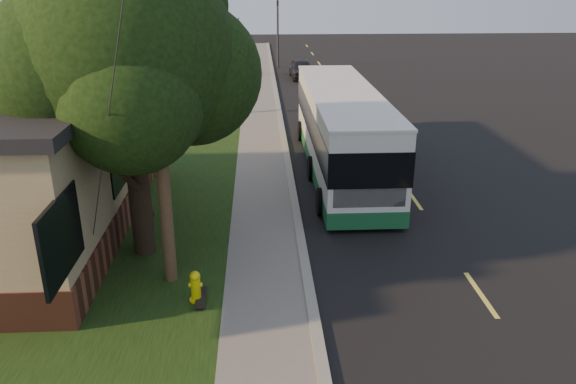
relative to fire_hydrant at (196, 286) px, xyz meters
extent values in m
plane|color=black|center=(2.60, 0.00, -0.43)|extent=(120.00, 120.00, 0.00)
cube|color=black|center=(6.60, 10.00, -0.43)|extent=(8.00, 80.00, 0.01)
cube|color=gray|center=(2.60, 10.00, -0.37)|extent=(0.25, 80.00, 0.12)
cube|color=slate|center=(1.60, 10.00, -0.39)|extent=(2.00, 80.00, 0.08)
cube|color=black|center=(-1.90, 10.00, -0.40)|extent=(5.00, 80.00, 0.07)
cylinder|color=yellow|center=(0.00, 0.00, -0.09)|extent=(0.22, 0.22, 0.55)
sphere|color=yellow|center=(0.00, 0.00, 0.26)|extent=(0.24, 0.24, 0.24)
cylinder|color=yellow|center=(0.00, 0.00, 0.04)|extent=(0.30, 0.10, 0.10)
cylinder|color=yellow|center=(0.00, 0.00, 0.04)|extent=(0.10, 0.18, 0.10)
cylinder|color=yellow|center=(0.00, 0.00, -0.34)|extent=(0.32, 0.32, 0.04)
cylinder|color=#473321|center=(-0.70, 1.00, 4.14)|extent=(0.30, 0.30, 9.00)
cylinder|color=#2D2D30|center=(-1.60, -0.10, 3.37)|extent=(2.52, 3.21, 7.60)
cylinder|color=black|center=(-1.60, 2.50, 1.64)|extent=(0.56, 0.56, 4.00)
sphere|color=black|center=(-1.60, 2.50, 4.84)|extent=(5.20, 5.20, 5.20)
sphere|color=black|center=(-0.20, 3.10, 4.24)|extent=(3.60, 3.60, 3.60)
sphere|color=black|center=(-2.80, 2.10, 4.54)|extent=(3.80, 3.80, 3.80)
sphere|color=black|center=(-1.30, 1.20, 3.94)|extent=(3.20, 3.20, 3.20)
sphere|color=black|center=(-2.20, 3.90, 5.24)|extent=(3.40, 3.40, 3.40)
sphere|color=black|center=(-0.70, 3.70, 5.84)|extent=(3.00, 3.00, 3.00)
cylinder|color=black|center=(-0.90, 18.00, 1.29)|extent=(0.24, 0.24, 3.30)
cylinder|color=black|center=(-0.90, 18.00, 2.94)|extent=(1.38, 0.57, 2.01)
cylinder|color=black|center=(-0.90, 18.00, 2.94)|extent=(0.74, 1.21, 1.58)
cylinder|color=black|center=(-0.90, 18.00, 2.94)|extent=(0.65, 1.05, 1.95)
cylinder|color=black|center=(-0.90, 18.00, 2.94)|extent=(1.28, 0.53, 1.33)
cylinder|color=black|center=(-0.90, 18.00, 2.94)|extent=(0.75, 1.21, 1.70)
cylinder|color=black|center=(-0.40, 30.00, 1.15)|extent=(0.24, 0.24, 3.03)
cylinder|color=black|center=(-0.40, 30.00, 2.66)|extent=(1.38, 0.57, 2.01)
cylinder|color=black|center=(-0.40, 30.00, 2.66)|extent=(0.74, 1.21, 1.58)
cylinder|color=black|center=(-0.40, 30.00, 2.66)|extent=(0.65, 1.05, 1.95)
cylinder|color=black|center=(-0.40, 30.00, 2.66)|extent=(1.28, 0.53, 1.33)
cylinder|color=black|center=(-0.40, 30.00, 2.66)|extent=(0.75, 1.21, 1.70)
cylinder|color=#2D2D30|center=(3.10, 34.00, 2.32)|extent=(0.16, 0.16, 5.50)
imported|color=black|center=(3.10, 34.00, 4.07)|extent=(0.18, 0.22, 1.10)
cube|color=silver|center=(4.55, 9.00, 1.31)|extent=(2.36, 11.33, 2.55)
cube|color=#1A5D30|center=(4.55, 9.00, -0.01)|extent=(2.38, 11.35, 0.52)
cube|color=black|center=(4.55, 9.00, 1.50)|extent=(2.40, 11.37, 1.04)
cube|color=black|center=(4.55, 3.37, 1.17)|extent=(2.06, 0.06, 1.51)
cube|color=yellow|center=(4.55, 3.38, 2.45)|extent=(1.51, 0.06, 0.33)
cube|color=#FFF2CC|center=(3.85, 3.36, 0.09)|extent=(0.24, 0.04, 0.14)
cube|color=#FFF2CC|center=(5.26, 3.36, 0.09)|extent=(0.24, 0.04, 0.14)
cube|color=silver|center=(4.55, 9.00, 2.61)|extent=(2.41, 11.38, 0.08)
cylinder|color=black|center=(3.37, 4.85, 0.00)|extent=(0.26, 0.87, 0.87)
cylinder|color=black|center=(5.73, 4.85, 0.00)|extent=(0.26, 0.87, 0.87)
cylinder|color=black|center=(3.37, 8.06, 0.00)|extent=(0.26, 0.87, 0.87)
cylinder|color=black|center=(5.73, 8.06, 0.00)|extent=(0.26, 0.87, 0.87)
cylinder|color=black|center=(3.37, 13.16, 0.00)|extent=(0.26, 0.87, 0.87)
cylinder|color=black|center=(5.73, 13.16, 0.00)|extent=(0.26, 0.87, 0.87)
imported|color=#470E17|center=(-1.66, 3.26, 0.44)|extent=(0.70, 0.66, 1.61)
cube|color=black|center=(0.10, 0.00, -0.29)|extent=(0.26, 0.92, 0.02)
cylinder|color=silver|center=(0.11, -0.32, -0.33)|extent=(0.21, 0.06, 0.06)
cylinder|color=silver|center=(0.09, 0.33, -0.33)|extent=(0.21, 0.06, 0.06)
imported|color=black|center=(4.60, 29.11, 0.24)|extent=(1.73, 3.99, 1.34)
camera|label=1|loc=(1.49, -11.08, 6.58)|focal=35.00mm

